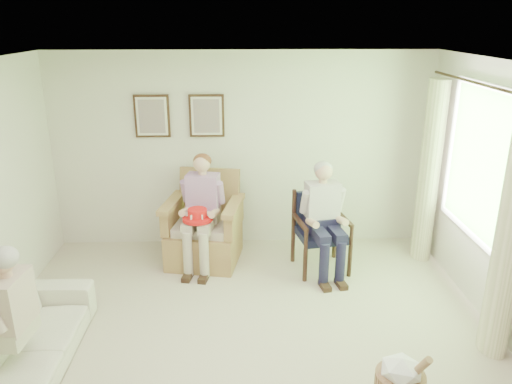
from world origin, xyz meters
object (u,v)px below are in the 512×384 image
at_px(red_hat, 198,216).
at_px(person_wicker, 202,203).
at_px(person_dark, 323,212).
at_px(wood_armchair, 320,228).
at_px(person_sofa, 5,313).
at_px(hatbox, 400,383).
at_px(wicker_armchair, 204,233).
at_px(sofa, 19,347).

bearing_deg(red_hat, person_wicker, 76.72).
bearing_deg(person_dark, wood_armchair, 79.90).
xyz_separation_m(person_sofa, hatbox, (3.18, -0.36, -0.47)).
distance_m(wicker_armchair, wood_armchair, 1.48).
height_order(person_wicker, hatbox, person_wicker).
relative_size(person_dark, person_sofa, 1.09).
bearing_deg(person_wicker, sofa, -115.20).
xyz_separation_m(wicker_armchair, red_hat, (-0.05, -0.35, 0.38)).
distance_m(person_wicker, red_hat, 0.22).
relative_size(wood_armchair, person_dark, 0.70).
height_order(wood_armchair, person_sofa, person_sofa).
bearing_deg(person_wicker, person_sofa, -113.70).
xyz_separation_m(wicker_armchair, sofa, (-1.46, -2.19, -0.07)).
bearing_deg(hatbox, person_sofa, 173.47).
bearing_deg(person_sofa, sofa, -175.45).
xyz_separation_m(person_wicker, red_hat, (-0.05, -0.20, -0.08)).
relative_size(wood_armchair, sofa, 0.48).
bearing_deg(red_hat, person_dark, -1.23).
xyz_separation_m(wood_armchair, person_sofa, (-2.91, -2.08, 0.18)).
distance_m(person_dark, person_sofa, 3.49).
height_order(wood_armchair, sofa, wood_armchair).
distance_m(red_hat, hatbox, 2.96).
distance_m(person_wicker, hatbox, 3.11).
relative_size(person_wicker, person_sofa, 1.12).
xyz_separation_m(wicker_armchair, person_sofa, (-1.46, -2.31, 0.34)).
bearing_deg(red_hat, wicker_armchair, 82.35).
xyz_separation_m(sofa, person_dark, (2.91, 1.81, 0.50)).
bearing_deg(sofa, hatbox, -98.60).
bearing_deg(person_wicker, person_dark, 1.35).
height_order(person_sofa, red_hat, person_sofa).
relative_size(wicker_armchair, hatbox, 1.94).
bearing_deg(sofa, wood_armchair, -55.94).
distance_m(sofa, person_sofa, 0.43).
distance_m(person_dark, red_hat, 1.50).
relative_size(wicker_armchair, red_hat, 3.15).
bearing_deg(wicker_armchair, person_dark, -4.29).
xyz_separation_m(wicker_armchair, wood_armchair, (1.45, -0.22, 0.16)).
distance_m(sofa, hatbox, 3.21).
relative_size(sofa, hatbox, 3.37).
relative_size(sofa, person_wicker, 1.41).
relative_size(person_wicker, person_dark, 1.03).
relative_size(wood_armchair, person_sofa, 0.76).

